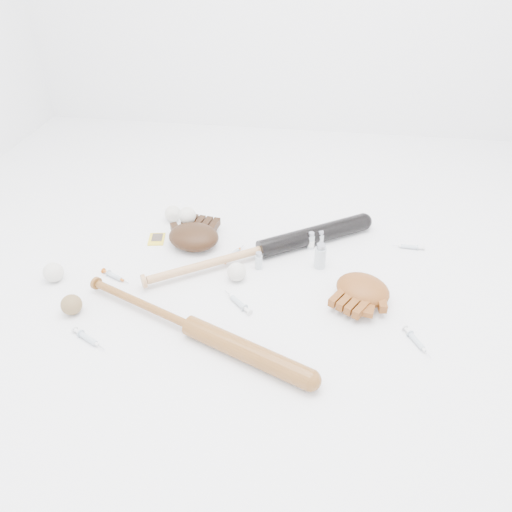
# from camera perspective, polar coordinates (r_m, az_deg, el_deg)

# --- Properties ---
(bat_dark) EXTENTS (0.89, 0.62, 0.07)m
(bat_dark) POSITION_cam_1_polar(r_m,az_deg,el_deg) (1.96, 0.70, 0.79)
(bat_dark) COLOR black
(bat_dark) RESTS_ON ground
(bat_wood) EXTENTS (0.87, 0.42, 0.07)m
(bat_wood) POSITION_cam_1_polar(r_m,az_deg,el_deg) (1.65, -7.46, -7.94)
(bat_wood) COLOR brown
(bat_wood) RESTS_ON ground
(glove_dark) EXTENTS (0.28, 0.28, 0.09)m
(glove_dark) POSITION_cam_1_polar(r_m,az_deg,el_deg) (2.04, -7.13, 2.23)
(glove_dark) COLOR black
(glove_dark) RESTS_ON ground
(glove_tan) EXTENTS (0.32, 0.32, 0.08)m
(glove_tan) POSITION_cam_1_polar(r_m,az_deg,el_deg) (1.80, 12.10, -3.74)
(glove_tan) COLOR brown
(glove_tan) RESTS_ON ground
(trading_card) EXTENTS (0.08, 0.10, 0.00)m
(trading_card) POSITION_cam_1_polar(r_m,az_deg,el_deg) (2.12, -11.30, 1.90)
(trading_card) COLOR yellow
(trading_card) RESTS_ON ground
(pedestal) EXTENTS (0.09, 0.09, 0.04)m
(pedestal) POSITION_cam_1_polar(r_m,az_deg,el_deg) (2.14, -7.73, 3.29)
(pedestal) COLOR white
(pedestal) RESTS_ON ground
(baseball_on_pedestal) EXTENTS (0.07, 0.07, 0.07)m
(baseball_on_pedestal) POSITION_cam_1_polar(r_m,az_deg,el_deg) (2.11, -7.85, 4.61)
(baseball_on_pedestal) COLOR silver
(baseball_on_pedestal) RESTS_ON pedestal
(baseball_left) EXTENTS (0.07, 0.07, 0.07)m
(baseball_left) POSITION_cam_1_polar(r_m,az_deg,el_deg) (1.99, -22.16, -1.74)
(baseball_left) COLOR silver
(baseball_left) RESTS_ON ground
(baseball_upper) EXTENTS (0.07, 0.07, 0.07)m
(baseball_upper) POSITION_cam_1_polar(r_m,az_deg,el_deg) (2.22, -9.48, 4.79)
(baseball_upper) COLOR silver
(baseball_upper) RESTS_ON ground
(baseball_mid) EXTENTS (0.07, 0.07, 0.07)m
(baseball_mid) POSITION_cam_1_polar(r_m,az_deg,el_deg) (1.85, -2.23, -1.82)
(baseball_mid) COLOR silver
(baseball_mid) RESTS_ON ground
(baseball_aged) EXTENTS (0.07, 0.07, 0.07)m
(baseball_aged) POSITION_cam_1_polar(r_m,az_deg,el_deg) (1.82, -20.34, -5.24)
(baseball_aged) COLOR brown
(baseball_aged) RESTS_ON ground
(syringe_0) EXTENTS (0.15, 0.09, 0.02)m
(syringe_0) POSITION_cam_1_polar(r_m,az_deg,el_deg) (1.94, -15.85, -2.25)
(syringe_0) COLOR #ADBCC6
(syringe_0) RESTS_ON ground
(syringe_1) EXTENTS (0.14, 0.13, 0.02)m
(syringe_1) POSITION_cam_1_polar(r_m,az_deg,el_deg) (1.75, -2.05, -5.32)
(syringe_1) COLOR #ADBCC6
(syringe_1) RESTS_ON ground
(syringe_2) EXTENTS (0.09, 0.15, 0.02)m
(syringe_2) POSITION_cam_1_polar(r_m,az_deg,el_deg) (1.98, -2.61, 0.23)
(syringe_2) COLOR #ADBCC6
(syringe_2) RESTS_ON ground
(syringe_3) EXTENTS (0.10, 0.15, 0.02)m
(syringe_3) POSITION_cam_1_polar(r_m,az_deg,el_deg) (1.70, 17.85, -9.24)
(syringe_3) COLOR #ADBCC6
(syringe_3) RESTS_ON ground
(syringe_4) EXTENTS (0.14, 0.03, 0.02)m
(syringe_4) POSITION_cam_1_polar(r_m,az_deg,el_deg) (2.12, 17.09, 1.01)
(syringe_4) COLOR #ADBCC6
(syringe_4) RESTS_ON ground
(syringe_5) EXTENTS (0.16, 0.10, 0.02)m
(syringe_5) POSITION_cam_1_polar(r_m,az_deg,el_deg) (1.71, -18.65, -8.92)
(syringe_5) COLOR #ADBCC6
(syringe_5) RESTS_ON ground
(vial_0) EXTENTS (0.03, 0.03, 0.07)m
(vial_0) POSITION_cam_1_polar(r_m,az_deg,el_deg) (2.02, 6.31, 1.78)
(vial_0) COLOR #B4BEC5
(vial_0) RESTS_ON ground
(vial_1) EXTENTS (0.03, 0.03, 0.07)m
(vial_1) POSITION_cam_1_polar(r_m,az_deg,el_deg) (2.05, 7.39, 2.02)
(vial_1) COLOR #B4BEC5
(vial_1) RESTS_ON ground
(vial_2) EXTENTS (0.03, 0.03, 0.07)m
(vial_2) POSITION_cam_1_polar(r_m,az_deg,el_deg) (1.90, 0.30, -0.51)
(vial_2) COLOR #B4BEC5
(vial_2) RESTS_ON ground
(vial_3) EXTENTS (0.04, 0.04, 0.10)m
(vial_3) POSITION_cam_1_polar(r_m,az_deg,el_deg) (1.92, 7.36, 0.03)
(vial_3) COLOR #B4BEC5
(vial_3) RESTS_ON ground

